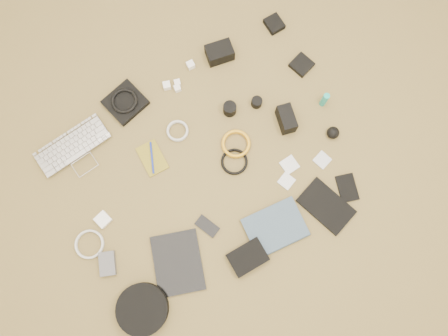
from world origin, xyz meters
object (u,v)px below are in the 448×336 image
tablet (178,263)px  paperback (285,247)px  headphone_case (143,309)px  laptop (78,154)px  dslr_camera (220,53)px  phone (207,226)px

tablet → paperback: paperback is taller
tablet → headphone_case: bearing=-137.7°
laptop → dslr_camera: (0.81, 0.08, 0.02)m
laptop → tablet: 0.68m
dslr_camera → headphone_case: (-0.89, -0.83, -0.01)m
laptop → headphone_case: bearing=-99.9°
dslr_camera → headphone_case: bearing=-124.7°
dslr_camera → phone: bearing=-113.0°
tablet → paperback: size_ratio=1.05×
laptop → tablet: (0.14, -0.66, -0.01)m
tablet → paperback: bearing=-2.7°
dslr_camera → phone: 0.83m
phone → headphone_case: headphone_case is taller
tablet → paperback: 0.48m
dslr_camera → paperback: dslr_camera is taller
headphone_case → paperback: headphone_case is taller
phone → headphone_case: (-0.41, -0.16, 0.03)m
headphone_case → laptop: bearing=84.1°
laptop → dslr_camera: dslr_camera is taller
dslr_camera → tablet: (-0.67, -0.75, -0.03)m
laptop → tablet: size_ratio=1.28×
tablet → phone: 0.21m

